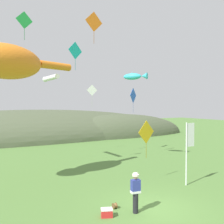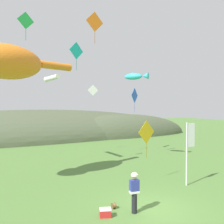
# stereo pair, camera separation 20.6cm
# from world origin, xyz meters

# --- Properties ---
(ground_plane) EXTENTS (120.00, 120.00, 0.00)m
(ground_plane) POSITION_xyz_m (0.00, 0.00, 0.00)
(ground_plane) COLOR #517A38
(distant_hill_ridge) EXTENTS (50.38, 15.31, 8.12)m
(distant_hill_ridge) POSITION_xyz_m (1.90, 27.41, 0.00)
(distant_hill_ridge) COLOR #4C563D
(distant_hill_ridge) RESTS_ON ground
(festival_attendant) EXTENTS (0.45, 0.31, 1.77)m
(festival_attendant) POSITION_xyz_m (-0.97, 0.04, 0.95)
(festival_attendant) COLOR black
(festival_attendant) RESTS_ON ground
(kite_spool) EXTENTS (0.16, 0.26, 0.26)m
(kite_spool) POSITION_xyz_m (-1.56, 0.88, 0.13)
(kite_spool) COLOR olive
(kite_spool) RESTS_ON ground
(picnic_cooler) EXTENTS (0.57, 0.48, 0.36)m
(picnic_cooler) POSITION_xyz_m (-2.27, 0.29, 0.18)
(picnic_cooler) COLOR red
(picnic_cooler) RESTS_ON ground
(festival_banner_pole) EXTENTS (0.66, 0.08, 3.73)m
(festival_banner_pole) POSITION_xyz_m (3.95, 1.76, 2.44)
(festival_banner_pole) COLOR silver
(festival_banner_pole) RESTS_ON ground
(kite_fish_windsock) EXTENTS (1.72, 1.95, 0.63)m
(kite_fish_windsock) POSITION_xyz_m (4.53, 8.34, 7.13)
(kite_fish_windsock) COLOR #33B2CC
(kite_tube_streamer) EXTENTS (0.61, 2.82, 0.44)m
(kite_tube_streamer) POSITION_xyz_m (-2.01, 10.21, 6.84)
(kite_tube_streamer) COLOR white
(kite_diamond_teal) EXTENTS (1.39, 0.53, 2.37)m
(kite_diamond_teal) POSITION_xyz_m (0.23, 10.85, 9.28)
(kite_diamond_teal) COLOR #19BFBF
(kite_diamond_orange) EXTENTS (1.53, 0.23, 2.45)m
(kite_diamond_orange) POSITION_xyz_m (0.96, 8.68, 11.15)
(kite_diamond_orange) COLOR orange
(kite_diamond_gold) EXTENTS (1.40, 0.34, 2.33)m
(kite_diamond_gold) POSITION_xyz_m (2.05, 3.37, 3.08)
(kite_diamond_gold) COLOR yellow
(kite_diamond_green) EXTENTS (1.39, 0.33, 2.32)m
(kite_diamond_green) POSITION_xyz_m (-3.56, 12.36, 11.63)
(kite_diamond_green) COLOR green
(kite_diamond_blue) EXTENTS (1.27, 0.86, 2.42)m
(kite_diamond_blue) POSITION_xyz_m (6.61, 11.73, 5.67)
(kite_diamond_blue) COLOR blue
(kite_diamond_white) EXTENTS (0.88, 0.10, 1.79)m
(kite_diamond_white) POSITION_xyz_m (1.13, 9.44, 5.91)
(kite_diamond_white) COLOR white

